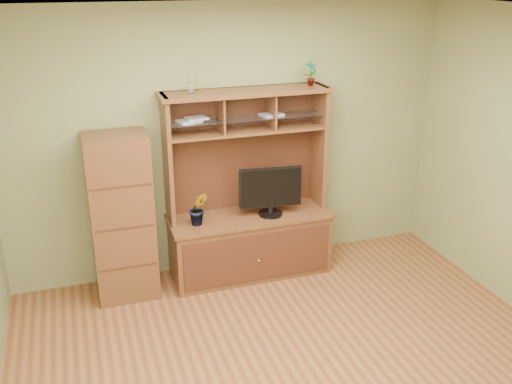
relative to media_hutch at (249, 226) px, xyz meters
name	(u,v)px	position (x,y,z in m)	size (l,w,h in m)	color
room	(309,219)	(-0.11, -1.73, 0.83)	(4.54, 4.04, 2.74)	brown
media_hutch	(249,226)	(0.00, 0.00, 0.00)	(1.66, 0.61, 1.90)	#442513
monitor	(271,190)	(0.20, -0.08, 0.39)	(0.63, 0.24, 0.50)	black
orchid_plant	(198,209)	(-0.54, -0.08, 0.30)	(0.18, 0.15, 0.33)	#2B5D20
top_plant	(311,73)	(0.66, 0.08, 1.50)	(0.13, 0.09, 0.24)	#2B5F21
reed_diffuser	(190,81)	(-0.53, 0.08, 1.49)	(0.06, 0.06, 0.29)	silver
magazines	(219,118)	(-0.27, 0.08, 1.13)	(1.06, 0.22, 0.04)	#A6A6AA
side_cabinet	(122,217)	(-1.26, 0.00, 0.27)	(0.57, 0.52, 1.59)	#442513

